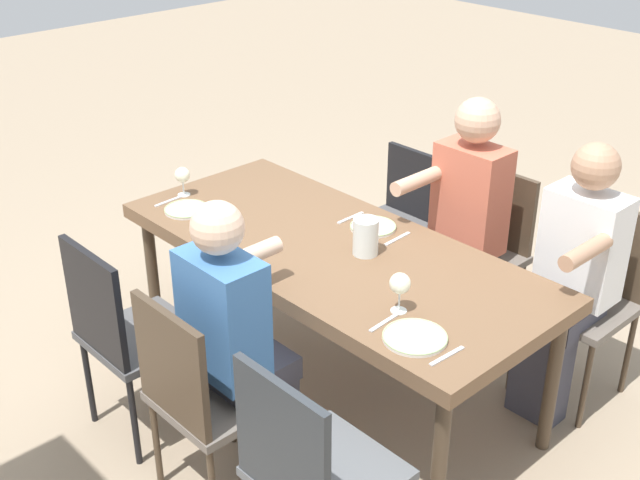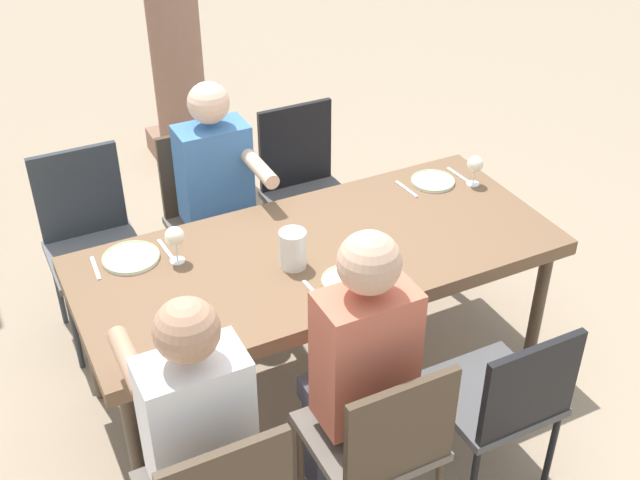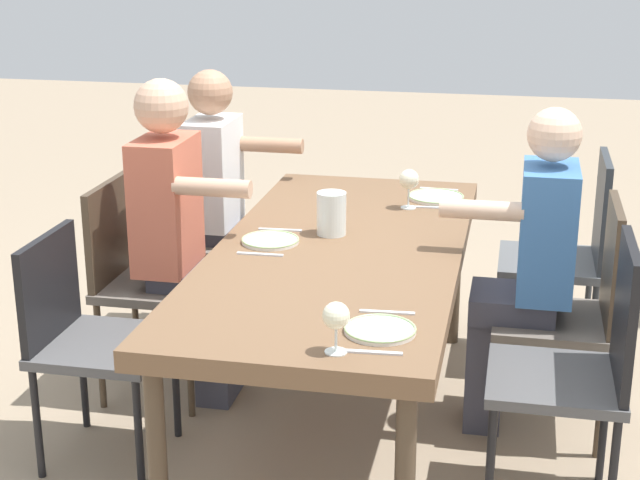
% 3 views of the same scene
% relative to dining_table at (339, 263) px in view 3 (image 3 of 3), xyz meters
% --- Properties ---
extents(ground_plane, '(16.00, 16.00, 0.00)m').
position_rel_dining_table_xyz_m(ground_plane, '(0.00, 0.00, -0.70)').
color(ground_plane, gray).
extents(dining_table, '(2.07, 0.90, 0.76)m').
position_rel_dining_table_xyz_m(dining_table, '(0.00, 0.00, 0.00)').
color(dining_table, brown).
rests_on(dining_table, ground).
extents(chair_west_north, '(0.44, 0.44, 0.96)m').
position_rel_dining_table_xyz_m(chair_west_north, '(-0.80, 0.87, -0.14)').
color(chair_west_north, '#5B5E61').
rests_on(chair_west_north, ground).
extents(chair_west_south, '(0.44, 0.44, 0.91)m').
position_rel_dining_table_xyz_m(chair_west_south, '(-0.80, -0.87, -0.16)').
color(chair_west_south, '#6A6158').
rests_on(chair_west_south, ground).
extents(chair_mid_north, '(0.44, 0.44, 0.93)m').
position_rel_dining_table_xyz_m(chair_mid_north, '(-0.19, 0.87, -0.17)').
color(chair_mid_north, '#6A6158').
rests_on(chair_mid_north, ground).
extents(chair_mid_south, '(0.44, 0.44, 0.90)m').
position_rel_dining_table_xyz_m(chair_mid_south, '(-0.19, -0.87, -0.16)').
color(chair_mid_south, '#6A6158').
rests_on(chair_mid_south, ground).
extents(chair_east_north, '(0.44, 0.44, 0.95)m').
position_rel_dining_table_xyz_m(chair_east_north, '(0.36, 0.87, -0.15)').
color(chair_east_north, '#4F4F50').
rests_on(chair_east_north, ground).
extents(chair_east_south, '(0.44, 0.44, 0.85)m').
position_rel_dining_table_xyz_m(chair_east_south, '(0.36, -0.87, -0.20)').
color(chair_east_south, '#4F4F50').
rests_on(chair_east_south, ground).
extents(diner_woman_green, '(0.35, 0.49, 1.28)m').
position_rel_dining_table_xyz_m(diner_woman_green, '(-0.80, -0.67, -0.01)').
color(diner_woman_green, '#3F3F4C').
rests_on(diner_woman_green, ground).
extents(diner_man_white, '(0.35, 0.50, 1.33)m').
position_rel_dining_table_xyz_m(diner_man_white, '(-0.19, -0.68, 0.02)').
color(diner_man_white, '#3F3F4C').
rests_on(diner_man_white, ground).
extents(diner_guest_third, '(0.35, 0.49, 1.27)m').
position_rel_dining_table_xyz_m(diner_guest_third, '(-0.19, 0.68, -0.02)').
color(diner_guest_third, '#3F3F4C').
rests_on(diner_guest_third, ground).
extents(plate_0, '(0.24, 0.24, 0.02)m').
position_rel_dining_table_xyz_m(plate_0, '(-0.74, 0.29, 0.07)').
color(plate_0, white).
rests_on(plate_0, dining_table).
extents(wine_glass_0, '(0.08, 0.08, 0.17)m').
position_rel_dining_table_xyz_m(wine_glass_0, '(-0.57, 0.19, 0.18)').
color(wine_glass_0, white).
rests_on(wine_glass_0, dining_table).
extents(fork_0, '(0.02, 0.17, 0.01)m').
position_rel_dining_table_xyz_m(fork_0, '(-0.89, 0.29, 0.06)').
color(fork_0, silver).
rests_on(fork_0, dining_table).
extents(spoon_0, '(0.03, 0.17, 0.01)m').
position_rel_dining_table_xyz_m(spoon_0, '(-0.59, 0.29, 0.06)').
color(spoon_0, silver).
rests_on(spoon_0, dining_table).
extents(plate_1, '(0.22, 0.22, 0.02)m').
position_rel_dining_table_xyz_m(plate_1, '(-0.00, -0.26, 0.07)').
color(plate_1, white).
rests_on(plate_1, dining_table).
extents(fork_1, '(0.03, 0.17, 0.01)m').
position_rel_dining_table_xyz_m(fork_1, '(-0.15, -0.26, 0.06)').
color(fork_1, silver).
rests_on(fork_1, dining_table).
extents(spoon_1, '(0.02, 0.17, 0.01)m').
position_rel_dining_table_xyz_m(spoon_1, '(0.15, -0.26, 0.06)').
color(spoon_1, silver).
rests_on(spoon_1, dining_table).
extents(plate_2, '(0.21, 0.21, 0.02)m').
position_rel_dining_table_xyz_m(plate_2, '(0.75, 0.26, 0.07)').
color(plate_2, white).
rests_on(plate_2, dining_table).
extents(wine_glass_2, '(0.08, 0.08, 0.15)m').
position_rel_dining_table_xyz_m(wine_glass_2, '(0.92, 0.16, 0.17)').
color(wine_glass_2, white).
rests_on(wine_glass_2, dining_table).
extents(fork_2, '(0.03, 0.17, 0.01)m').
position_rel_dining_table_xyz_m(fork_2, '(0.60, 0.26, 0.06)').
color(fork_2, silver).
rests_on(fork_2, dining_table).
extents(spoon_2, '(0.03, 0.17, 0.01)m').
position_rel_dining_table_xyz_m(spoon_2, '(0.90, 0.26, 0.06)').
color(spoon_2, silver).
rests_on(spoon_2, dining_table).
extents(water_pitcher, '(0.11, 0.11, 0.17)m').
position_rel_dining_table_xyz_m(water_pitcher, '(-0.15, -0.06, 0.14)').
color(water_pitcher, white).
rests_on(water_pitcher, dining_table).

